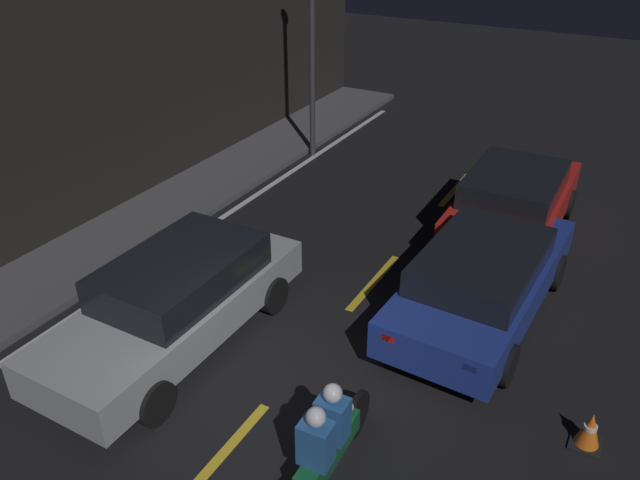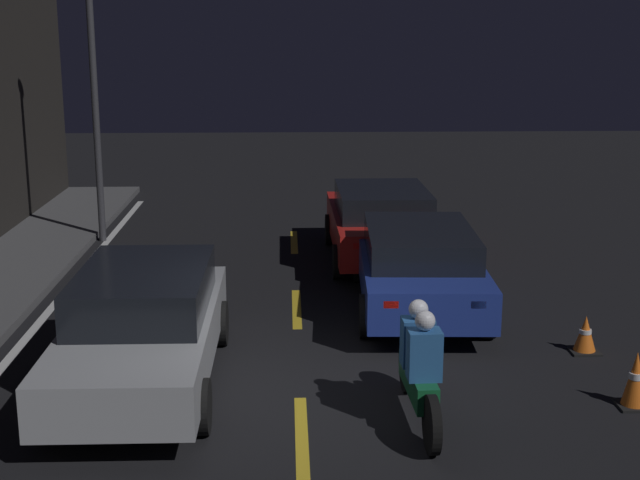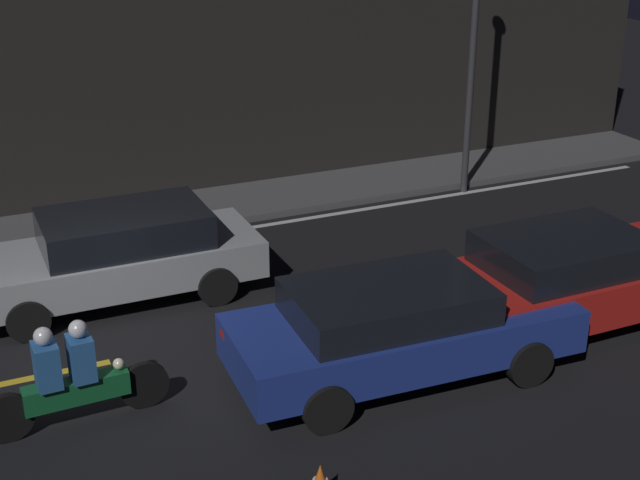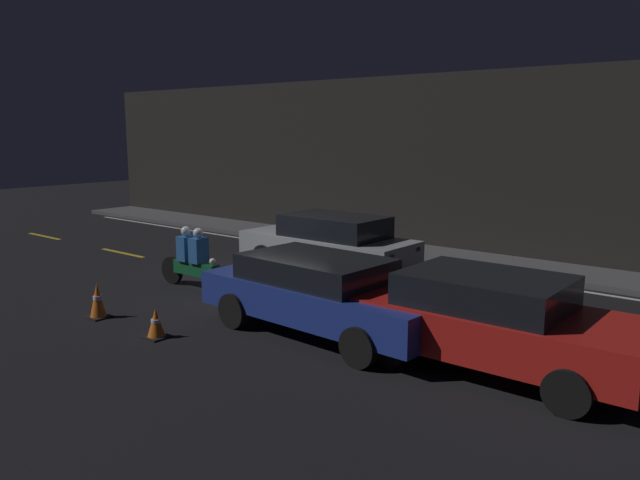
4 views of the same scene
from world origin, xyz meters
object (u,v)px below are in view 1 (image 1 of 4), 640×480
at_px(sedan_blue, 483,277).
at_px(motorcycle, 326,444).
at_px(traffic_cone_mid, 590,430).
at_px(street_lamp, 312,28).
at_px(taxi_red, 514,200).
at_px(hatchback_silver, 177,299).

relative_size(sedan_blue, motorcycle, 2.05).
xyz_separation_m(motorcycle, traffic_cone_mid, (2.11, -2.59, -0.40)).
relative_size(sedan_blue, street_lamp, 0.81).
distance_m(sedan_blue, street_lamp, 8.01).
bearing_deg(taxi_red, street_lamp, 71.67).
xyz_separation_m(hatchback_silver, street_lamp, (7.70, 2.06, 2.48)).
bearing_deg(taxi_red, motorcycle, 177.09).
bearing_deg(sedan_blue, street_lamp, 53.22).
height_order(sedan_blue, motorcycle, motorcycle).
distance_m(hatchback_silver, motorcycle, 3.48).
bearing_deg(traffic_cone_mid, hatchback_silver, 98.25).
bearing_deg(street_lamp, sedan_blue, -129.35).
xyz_separation_m(hatchback_silver, traffic_cone_mid, (0.84, -5.82, -0.51)).
distance_m(motorcycle, street_lamp, 10.73).
bearing_deg(hatchback_silver, sedan_blue, 127.15).
xyz_separation_m(taxi_red, street_lamp, (1.82, 5.61, 2.48)).
bearing_deg(sedan_blue, traffic_cone_mid, -132.75).
distance_m(sedan_blue, taxi_red, 3.02).
height_order(hatchback_silver, sedan_blue, hatchback_silver).
bearing_deg(street_lamp, hatchback_silver, -165.00).
bearing_deg(street_lamp, taxi_red, -107.94).
distance_m(hatchback_silver, sedan_blue, 4.78).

